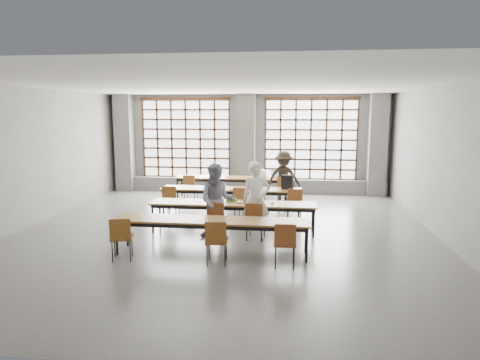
{
  "coord_description": "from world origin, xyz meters",
  "views": [
    {
      "loc": [
        1.56,
        -9.86,
        2.92
      ],
      "look_at": [
        0.33,
        0.4,
        1.24
      ],
      "focal_mm": 32.0,
      "sensor_mm": 36.0,
      "label": 1
    }
  ],
  "objects_px": {
    "desk_row_c": "(233,205)",
    "chair_near_mid": "(216,238)",
    "chair_mid_right": "(295,201)",
    "chair_near_right": "(285,240)",
    "chair_back_mid": "(259,187)",
    "red_pouch": "(122,235)",
    "plastic_bag": "(263,173)",
    "chair_back_left": "(190,185)",
    "laptop_back": "(276,176)",
    "mouse": "(272,203)",
    "chair_mid_centre": "(242,200)",
    "phone": "(240,203)",
    "desk_row_b": "(231,190)",
    "student_male": "(256,201)",
    "chair_near_left": "(121,234)",
    "desk_row_d": "(212,222)",
    "laptop_front": "(256,200)",
    "backpack": "(287,182)",
    "student_female": "(217,201)",
    "chair_mid_left": "(171,198)",
    "chair_front_left": "(216,216)",
    "chair_front_right": "(255,217)",
    "green_box": "(231,200)",
    "desk_row_a": "(236,179)",
    "chair_back_right": "(283,187)",
    "student_back": "(284,177)"
  },
  "relations": [
    {
      "from": "chair_near_left",
      "to": "plastic_bag",
      "type": "relative_size",
      "value": 3.08
    },
    {
      "from": "chair_front_left",
      "to": "chair_near_right",
      "type": "xyz_separation_m",
      "value": [
        1.59,
        -1.65,
        0.0
      ]
    },
    {
      "from": "chair_back_mid",
      "to": "student_back",
      "type": "relative_size",
      "value": 0.53
    },
    {
      "from": "desk_row_d",
      "to": "chair_near_left",
      "type": "bearing_deg",
      "value": -159.54
    },
    {
      "from": "chair_near_left",
      "to": "desk_row_c",
      "type": "bearing_deg",
      "value": 50.23
    },
    {
      "from": "chair_mid_left",
      "to": "chair_near_left",
      "type": "bearing_deg",
      "value": -89.62
    },
    {
      "from": "phone",
      "to": "desk_row_a",
      "type": "bearing_deg",
      "value": 98.78
    },
    {
      "from": "desk_row_c",
      "to": "laptop_front",
      "type": "distance_m",
      "value": 0.57
    },
    {
      "from": "chair_front_left",
      "to": "student_female",
      "type": "relative_size",
      "value": 0.51
    },
    {
      "from": "desk_row_c",
      "to": "chair_back_left",
      "type": "relative_size",
      "value": 4.55
    },
    {
      "from": "mouse",
      "to": "plastic_bag",
      "type": "xyz_separation_m",
      "value": [
        -0.5,
        4.03,
        0.12
      ]
    },
    {
      "from": "desk_row_a",
      "to": "desk_row_b",
      "type": "xyz_separation_m",
      "value": [
        0.13,
        -2.05,
        0.0
      ]
    },
    {
      "from": "laptop_back",
      "to": "phone",
      "type": "relative_size",
      "value": 2.78
    },
    {
      "from": "chair_back_mid",
      "to": "chair_mid_left",
      "type": "relative_size",
      "value": 1.0
    },
    {
      "from": "chair_front_left",
      "to": "laptop_front",
      "type": "bearing_deg",
      "value": 41.0
    },
    {
      "from": "student_male",
      "to": "desk_row_b",
      "type": "bearing_deg",
      "value": 96.36
    },
    {
      "from": "chair_back_mid",
      "to": "desk_row_a",
      "type": "bearing_deg",
      "value": 142.76
    },
    {
      "from": "laptop_back",
      "to": "chair_front_right",
      "type": "bearing_deg",
      "value": -93.84
    },
    {
      "from": "chair_near_left",
      "to": "chair_near_right",
      "type": "height_order",
      "value": "same"
    },
    {
      "from": "desk_row_c",
      "to": "plastic_bag",
      "type": "xyz_separation_m",
      "value": [
        0.45,
        4.01,
        0.21
      ]
    },
    {
      "from": "chair_back_right",
      "to": "chair_front_right",
      "type": "distance_m",
      "value": 3.99
    },
    {
      "from": "desk_row_b",
      "to": "red_pouch",
      "type": "relative_size",
      "value": 20.0
    },
    {
      "from": "desk_row_b",
      "to": "chair_mid_left",
      "type": "xyz_separation_m",
      "value": [
        -1.6,
        -0.63,
        -0.13
      ]
    },
    {
      "from": "student_male",
      "to": "chair_near_left",
      "type": "bearing_deg",
      "value": -159.0
    },
    {
      "from": "chair_back_mid",
      "to": "laptop_back",
      "type": "xyz_separation_m",
      "value": [
        0.53,
        0.74,
        0.25
      ]
    },
    {
      "from": "chair_mid_right",
      "to": "chair_back_left",
      "type": "bearing_deg",
      "value": 148.5
    },
    {
      "from": "desk_row_c",
      "to": "chair_near_mid",
      "type": "xyz_separation_m",
      "value": [
        -0.01,
        -2.28,
        -0.13
      ]
    },
    {
      "from": "student_back",
      "to": "chair_back_mid",
      "type": "bearing_deg",
      "value": 175.1
    },
    {
      "from": "chair_mid_right",
      "to": "student_male",
      "type": "relative_size",
      "value": 0.49
    },
    {
      "from": "student_female",
      "to": "green_box",
      "type": "xyz_separation_m",
      "value": [
        0.25,
        0.58,
        -0.09
      ]
    },
    {
      "from": "desk_row_d",
      "to": "student_female",
      "type": "xyz_separation_m",
      "value": [
        -0.08,
        1.15,
        0.2
      ]
    },
    {
      "from": "chair_front_right",
      "to": "mouse",
      "type": "height_order",
      "value": "chair_front_right"
    },
    {
      "from": "red_pouch",
      "to": "phone",
      "type": "bearing_deg",
      "value": 45.06
    },
    {
      "from": "chair_mid_right",
      "to": "mouse",
      "type": "relative_size",
      "value": 8.98
    },
    {
      "from": "chair_mid_centre",
      "to": "mouse",
      "type": "xyz_separation_m",
      "value": [
        0.89,
        -1.3,
        0.21
      ]
    },
    {
      "from": "chair_back_left",
      "to": "plastic_bag",
      "type": "height_order",
      "value": "plastic_bag"
    },
    {
      "from": "chair_back_mid",
      "to": "red_pouch",
      "type": "relative_size",
      "value": 4.4
    },
    {
      "from": "laptop_front",
      "to": "backpack",
      "type": "bearing_deg",
      "value": 68.32
    },
    {
      "from": "chair_near_right",
      "to": "laptop_back",
      "type": "distance_m",
      "value": 6.36
    },
    {
      "from": "chair_back_left",
      "to": "student_back",
      "type": "xyz_separation_m",
      "value": [
        3.01,
        0.13,
        0.3
      ]
    },
    {
      "from": "chair_back_mid",
      "to": "chair_back_right",
      "type": "height_order",
      "value": "same"
    },
    {
      "from": "chair_back_left",
      "to": "chair_near_right",
      "type": "xyz_separation_m",
      "value": [
        3.14,
        -5.61,
        0.0
      ]
    },
    {
      "from": "chair_back_mid",
      "to": "phone",
      "type": "bearing_deg",
      "value": -93.29
    },
    {
      "from": "chair_mid_centre",
      "to": "phone",
      "type": "xyz_separation_m",
      "value": [
        0.12,
        -1.38,
        0.2
      ]
    },
    {
      "from": "chair_mid_left",
      "to": "student_female",
      "type": "distance_m",
      "value": 2.43
    },
    {
      "from": "chair_mid_right",
      "to": "chair_near_right",
      "type": "height_order",
      "value": "same"
    },
    {
      "from": "chair_back_mid",
      "to": "mouse",
      "type": "bearing_deg",
      "value": -80.3
    },
    {
      "from": "desk_row_d",
      "to": "mouse",
      "type": "xyz_separation_m",
      "value": [
        1.17,
        1.63,
        0.08
      ]
    },
    {
      "from": "desk_row_d",
      "to": "chair_back_mid",
      "type": "relative_size",
      "value": 4.55
    },
    {
      "from": "chair_back_mid",
      "to": "chair_mid_right",
      "type": "xyz_separation_m",
      "value": [
        1.11,
        -2.05,
        0.0
      ]
    }
  ]
}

